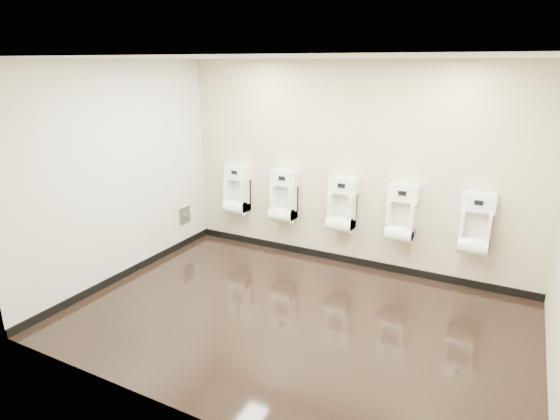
# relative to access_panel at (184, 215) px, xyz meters

# --- Properties ---
(ground) EXTENTS (5.00, 3.50, 0.00)m
(ground) POSITION_rel_access_panel_xyz_m (2.48, -1.20, -0.50)
(ground) COLOR black
(ground) RESTS_ON ground
(ceiling) EXTENTS (5.00, 3.50, 0.00)m
(ceiling) POSITION_rel_access_panel_xyz_m (2.48, -1.20, 2.30)
(ceiling) COLOR white
(back_wall) EXTENTS (5.00, 0.02, 2.80)m
(back_wall) POSITION_rel_access_panel_xyz_m (2.48, 0.55, 0.90)
(back_wall) COLOR beige
(back_wall) RESTS_ON ground
(front_wall) EXTENTS (5.00, 0.02, 2.80)m
(front_wall) POSITION_rel_access_panel_xyz_m (2.48, -2.95, 0.90)
(front_wall) COLOR beige
(front_wall) RESTS_ON ground
(left_wall) EXTENTS (0.02, 3.50, 2.80)m
(left_wall) POSITION_rel_access_panel_xyz_m (-0.02, -1.20, 0.90)
(left_wall) COLOR beige
(left_wall) RESTS_ON ground
(tile_overlay_left) EXTENTS (0.01, 3.50, 2.80)m
(tile_overlay_left) POSITION_rel_access_panel_xyz_m (-0.01, -1.20, 0.90)
(tile_overlay_left) COLOR white
(tile_overlay_left) RESTS_ON ground
(skirting_back) EXTENTS (5.00, 0.02, 0.10)m
(skirting_back) POSITION_rel_access_panel_xyz_m (2.48, 0.54, -0.45)
(skirting_back) COLOR black
(skirting_back) RESTS_ON ground
(skirting_left) EXTENTS (0.02, 3.50, 0.10)m
(skirting_left) POSITION_rel_access_panel_xyz_m (-0.01, -1.20, -0.45)
(skirting_left) COLOR black
(skirting_left) RESTS_ON ground
(access_panel) EXTENTS (0.04, 0.25, 0.25)m
(access_panel) POSITION_rel_access_panel_xyz_m (0.00, 0.00, 0.00)
(access_panel) COLOR #9E9EA3
(access_panel) RESTS_ON left_wall
(urinal_0) EXTENTS (0.40, 0.30, 0.74)m
(urinal_0) POSITION_rel_access_panel_xyz_m (0.70, 0.42, 0.34)
(urinal_0) COLOR white
(urinal_0) RESTS_ON back_wall
(urinal_1) EXTENTS (0.40, 0.30, 0.74)m
(urinal_1) POSITION_rel_access_panel_xyz_m (1.51, 0.42, 0.34)
(urinal_1) COLOR white
(urinal_1) RESTS_ON back_wall
(urinal_2) EXTENTS (0.40, 0.30, 0.74)m
(urinal_2) POSITION_rel_access_panel_xyz_m (2.41, 0.42, 0.34)
(urinal_2) COLOR white
(urinal_2) RESTS_ON back_wall
(urinal_3) EXTENTS (0.40, 0.30, 0.74)m
(urinal_3) POSITION_rel_access_panel_xyz_m (3.22, 0.42, 0.34)
(urinal_3) COLOR white
(urinal_3) RESTS_ON back_wall
(urinal_4) EXTENTS (0.40, 0.30, 0.74)m
(urinal_4) POSITION_rel_access_panel_xyz_m (4.12, 0.42, 0.34)
(urinal_4) COLOR white
(urinal_4) RESTS_ON back_wall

